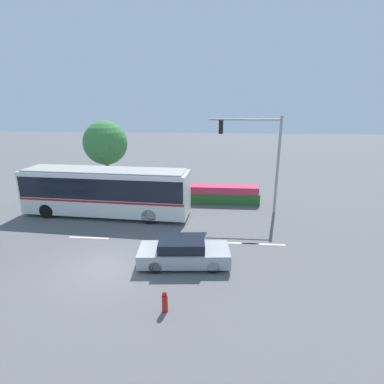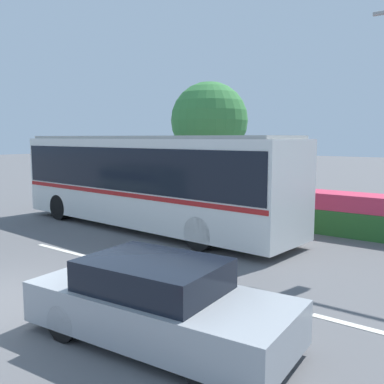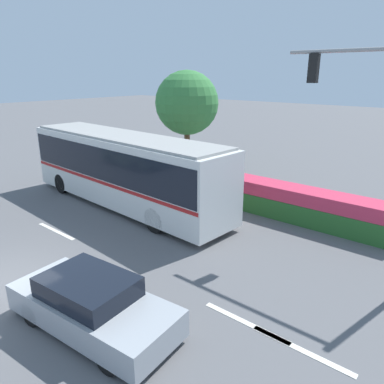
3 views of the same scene
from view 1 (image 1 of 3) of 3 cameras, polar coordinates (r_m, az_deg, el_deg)
ground_plane at (r=15.15m, az=-16.04°, el=-13.83°), size 140.00×140.00×0.00m
city_bus at (r=21.18m, az=-16.36°, el=0.48°), size 11.63×3.15×3.30m
sedan_foreground at (r=14.56m, az=-1.67°, el=-11.61°), size 4.51×2.19×1.33m
traffic_light_pole at (r=20.91m, az=13.33°, el=7.82°), size 4.91×0.24×6.80m
flowering_hedge at (r=23.50m, az=-0.30°, el=-0.31°), size 10.83×1.29×1.39m
street_tree_left at (r=28.64m, az=-16.43°, el=9.08°), size 4.01×4.01×6.12m
fire_hydrant at (r=11.80m, az=-5.29°, el=-20.46°), size 0.22×0.22×0.86m
lane_stripe_near at (r=18.48m, az=-19.33°, el=-8.36°), size 2.40×0.16×0.01m
lane_stripe_mid at (r=17.19m, az=13.69°, el=-9.80°), size 2.40×0.16×0.01m
lane_stripe_far at (r=17.03m, az=8.76°, el=-9.76°), size 2.40×0.16×0.01m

